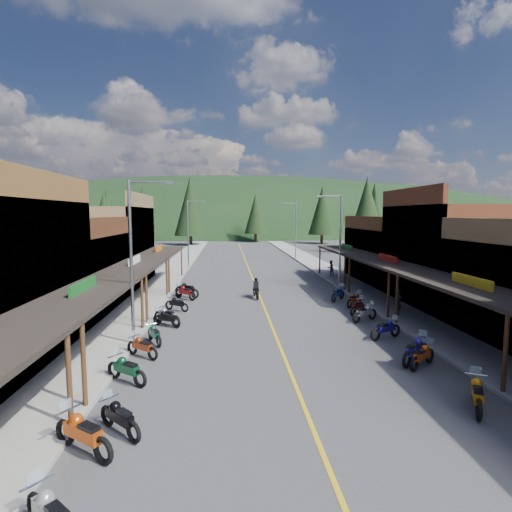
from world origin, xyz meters
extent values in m
plane|color=#38383A|center=(0.00, 0.00, 0.00)|extent=(220.00, 220.00, 0.00)
cube|color=gold|center=(0.00, 20.00, 0.01)|extent=(0.15, 90.00, 0.01)
cube|color=gray|center=(-8.70, 20.00, 0.07)|extent=(3.40, 94.00, 0.15)
cube|color=gray|center=(8.70, 20.00, 0.07)|extent=(3.40, 94.00, 0.15)
cylinder|color=#472D19|center=(-7.20, -13.60, 1.50)|extent=(0.16, 0.16, 3.00)
cube|color=brown|center=(-10.15, -7.90, 4.10)|extent=(0.30, 10.20, 8.20)
cube|color=black|center=(-8.70, -7.90, 3.00)|extent=(3.20, 10.20, 0.18)
cylinder|color=#472D19|center=(-7.20, -12.40, 1.50)|extent=(0.16, 0.16, 3.00)
cylinder|color=#472D19|center=(-7.20, -3.40, 1.50)|extent=(0.16, 0.16, 3.00)
cube|color=#14591E|center=(-8.70, -7.90, 3.20)|extent=(0.12, 3.00, 0.70)
cube|color=#3F2111|center=(-14.00, 1.70, 2.50)|extent=(8.00, 9.00, 5.00)
cube|color=#3F2111|center=(-10.15, 1.70, 3.10)|extent=(0.30, 9.00, 6.20)
cube|color=black|center=(-8.70, 1.70, 3.00)|extent=(3.20, 9.00, 0.18)
cylinder|color=#472D19|center=(-7.20, -2.20, 1.50)|extent=(0.16, 0.16, 3.00)
cylinder|color=#472D19|center=(-7.20, 5.60, 1.50)|extent=(0.16, 0.16, 3.00)
cube|color=silver|center=(-8.70, 1.70, 3.20)|extent=(0.12, 3.00, 0.70)
cube|color=brown|center=(-14.00, 11.30, 3.50)|extent=(8.00, 10.20, 7.00)
cube|color=brown|center=(-10.15, 11.30, 4.10)|extent=(0.30, 10.20, 8.20)
cube|color=black|center=(-8.70, 11.30, 3.00)|extent=(3.20, 10.20, 0.18)
cylinder|color=#472D19|center=(-7.20, 6.80, 1.50)|extent=(0.16, 0.16, 3.00)
cylinder|color=#472D19|center=(-7.20, 15.80, 1.50)|extent=(0.16, 0.16, 3.00)
cube|color=#CC590C|center=(-8.70, 11.30, 3.20)|extent=(0.12, 3.00, 0.70)
cube|color=brown|center=(10.15, -7.90, 3.10)|extent=(0.30, 10.20, 6.20)
cube|color=black|center=(8.70, -7.90, 3.00)|extent=(3.20, 10.20, 0.18)
cylinder|color=#472D19|center=(7.20, -12.40, 1.50)|extent=(0.16, 0.16, 3.00)
cylinder|color=#472D19|center=(7.20, -3.40, 1.50)|extent=(0.16, 0.16, 3.00)
cube|color=gold|center=(8.70, -7.90, 3.20)|extent=(0.12, 3.00, 0.70)
cube|color=#562B19|center=(14.00, 1.70, 3.50)|extent=(8.00, 9.00, 7.00)
cube|color=#562B19|center=(10.15, 1.70, 4.10)|extent=(0.30, 9.00, 8.20)
cube|color=black|center=(8.70, 1.70, 3.00)|extent=(3.20, 9.00, 0.18)
cylinder|color=#472D19|center=(7.20, -2.20, 1.50)|extent=(0.16, 0.16, 3.00)
cylinder|color=#472D19|center=(7.20, 5.60, 1.50)|extent=(0.16, 0.16, 3.00)
cube|color=#B2140F|center=(8.70, 1.70, 3.20)|extent=(0.12, 3.00, 0.70)
cube|color=#4C2D16|center=(14.00, 11.30, 2.50)|extent=(8.00, 10.20, 5.00)
cube|color=#4C2D16|center=(10.15, 11.30, 3.10)|extent=(0.30, 10.20, 6.20)
cube|color=black|center=(8.70, 11.30, 3.00)|extent=(3.20, 10.20, 0.18)
cylinder|color=#472D19|center=(7.20, 6.80, 1.50)|extent=(0.16, 0.16, 3.00)
cylinder|color=#472D19|center=(7.20, 15.80, 1.50)|extent=(0.16, 0.16, 3.00)
cube|color=#14591E|center=(8.70, 11.30, 3.20)|extent=(0.12, 3.00, 0.70)
cylinder|color=gray|center=(-7.10, -6.00, 4.00)|extent=(0.16, 0.16, 8.00)
cylinder|color=gray|center=(-6.10, -6.00, 7.90)|extent=(2.00, 0.10, 0.10)
cube|color=gray|center=(-5.20, -6.00, 7.85)|extent=(0.35, 0.18, 0.12)
cylinder|color=gray|center=(-7.10, 22.00, 4.00)|extent=(0.16, 0.16, 8.00)
cylinder|color=gray|center=(-6.10, 22.00, 7.90)|extent=(2.00, 0.10, 0.10)
cube|color=gray|center=(-5.20, 22.00, 7.85)|extent=(0.35, 0.18, 0.12)
cylinder|color=gray|center=(7.10, 8.00, 4.00)|extent=(0.16, 0.16, 8.00)
cylinder|color=gray|center=(6.10, 8.00, 7.90)|extent=(2.00, 0.10, 0.10)
cube|color=gray|center=(5.20, 8.00, 7.85)|extent=(0.35, 0.18, 0.12)
cylinder|color=gray|center=(7.10, 30.00, 4.00)|extent=(0.16, 0.16, 8.00)
cylinder|color=gray|center=(6.10, 30.00, 7.90)|extent=(2.00, 0.10, 0.10)
cube|color=gray|center=(5.20, 30.00, 7.85)|extent=(0.35, 0.18, 0.12)
ellipsoid|color=black|center=(0.00, 135.00, 0.00)|extent=(310.00, 140.00, 60.00)
cylinder|color=black|center=(-40.00, 62.00, 1.00)|extent=(0.60, 0.60, 2.00)
cone|color=black|center=(-40.00, 62.00, 6.50)|extent=(5.04, 5.04, 9.00)
cylinder|color=black|center=(-24.00, 70.00, 1.00)|extent=(0.60, 0.60, 2.00)
cone|color=black|center=(-24.00, 70.00, 7.25)|extent=(5.88, 5.88, 10.50)
cylinder|color=black|center=(-10.00, 58.00, 1.00)|extent=(0.60, 0.60, 2.00)
cone|color=black|center=(-10.00, 58.00, 8.00)|extent=(6.72, 6.72, 12.00)
cylinder|color=black|center=(4.00, 66.00, 1.00)|extent=(0.60, 0.60, 2.00)
cone|color=black|center=(4.00, 66.00, 6.50)|extent=(5.04, 5.04, 9.00)
cylinder|color=black|center=(18.00, 60.00, 1.00)|extent=(0.60, 0.60, 2.00)
cone|color=black|center=(18.00, 60.00, 7.25)|extent=(5.88, 5.88, 10.50)
cylinder|color=black|center=(34.00, 72.00, 1.00)|extent=(0.60, 0.60, 2.00)
cone|color=black|center=(34.00, 72.00, 8.00)|extent=(6.72, 6.72, 12.00)
cylinder|color=black|center=(46.00, 64.00, 1.00)|extent=(0.60, 0.60, 2.00)
cone|color=black|center=(46.00, 64.00, 6.50)|extent=(5.04, 5.04, 9.00)
cylinder|color=black|center=(-32.00, 76.00, 1.00)|extent=(0.60, 0.60, 2.00)
cone|color=black|center=(-32.00, 76.00, 7.25)|extent=(5.88, 5.88, 10.50)
cylinder|color=black|center=(-22.00, 40.00, 1.00)|extent=(0.60, 0.60, 2.00)
cone|color=black|center=(-22.00, 40.00, 6.00)|extent=(4.48, 4.48, 8.00)
cylinder|color=black|center=(24.00, 45.00, 1.00)|extent=(0.60, 0.60, 2.00)
cone|color=black|center=(24.00, 45.00, 6.40)|extent=(4.93, 4.93, 8.80)
cylinder|color=black|center=(-18.00, 50.00, 1.00)|extent=(0.60, 0.60, 2.00)
cone|color=black|center=(-18.00, 50.00, 6.80)|extent=(5.38, 5.38, 9.60)
cylinder|color=black|center=(20.00, 38.00, 1.00)|extent=(0.60, 0.60, 2.00)
cone|color=black|center=(20.00, 38.00, 7.20)|extent=(5.82, 5.82, 10.40)
imported|color=#221D2C|center=(8.05, -1.62, 0.96)|extent=(0.57, 0.69, 1.63)
imported|color=brown|center=(8.02, 14.43, 0.93)|extent=(0.87, 0.70, 1.57)
camera|label=1|loc=(-2.52, -25.28, 6.39)|focal=28.00mm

